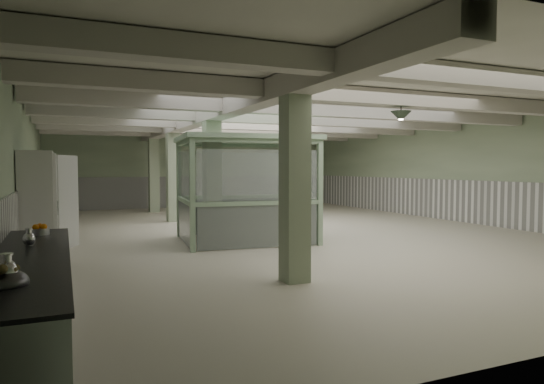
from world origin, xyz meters
name	(u,v)px	position (x,y,z in m)	size (l,w,h in m)	color
floor	(282,231)	(0.00, 0.00, 0.00)	(20.00, 20.00, 0.00)	beige
ceiling	(282,113)	(0.00, 0.00, 3.60)	(14.00, 20.00, 0.02)	white
wall_back	(198,170)	(0.00, 10.00, 1.80)	(14.00, 0.02, 3.60)	#A6B893
wall_left	(25,174)	(-7.00, 0.00, 1.80)	(0.02, 20.00, 3.60)	#A6B893
wall_right	(458,172)	(7.00, 0.00, 1.80)	(0.02, 20.00, 3.60)	#A6B893
wainscot_left	(27,216)	(-6.97, 0.00, 0.75)	(0.05, 19.90, 1.50)	white
wainscot_right	(457,201)	(6.97, 0.00, 0.75)	(0.05, 19.90, 1.50)	white
wainscot_back	(198,192)	(0.00, 9.97, 0.75)	(13.90, 0.05, 1.50)	white
girder	(202,117)	(-2.50, 0.00, 3.38)	(0.45, 19.90, 0.40)	beige
beam_a	(475,77)	(0.00, -7.50, 3.42)	(13.90, 0.35, 0.32)	beige
beam_b	(382,97)	(0.00, -5.00, 3.42)	(13.90, 0.35, 0.32)	beige
beam_c	(323,110)	(0.00, -2.50, 3.42)	(13.90, 0.35, 0.32)	beige
beam_d	(282,119)	(0.00, 0.00, 3.42)	(13.90, 0.35, 0.32)	beige
beam_e	(252,126)	(0.00, 2.50, 3.42)	(13.90, 0.35, 0.32)	beige
beam_f	(230,130)	(0.00, 5.00, 3.42)	(13.90, 0.35, 0.32)	beige
beam_g	(212,134)	(0.00, 7.50, 3.42)	(13.90, 0.35, 0.32)	beige
column_a	(295,177)	(-2.50, -6.00, 1.80)	(0.42, 0.42, 3.60)	#94A484
column_b	(212,173)	(-2.50, -1.00, 1.80)	(0.42, 0.42, 3.60)	#94A484
column_c	(173,172)	(-2.50, 4.00, 1.80)	(0.42, 0.42, 3.60)	#94A484
column_d	(154,171)	(-2.50, 8.00, 1.80)	(0.42, 0.42, 3.60)	#94A484
pendant_front	(401,116)	(0.50, -5.00, 3.05)	(0.44, 0.44, 0.22)	#334131
pendant_mid	(290,133)	(0.50, 0.50, 3.05)	(0.44, 0.44, 0.22)	#334131
pendant_back	(238,141)	(0.50, 5.50, 3.05)	(0.44, 0.44, 0.22)	#334131
prep_counter	(29,293)	(-6.54, -7.00, 0.46)	(0.93, 5.32, 0.91)	silver
pitcher_near	(6,270)	(-6.62, -8.52, 1.05)	(0.20, 0.23, 0.30)	silver
pitcher_far	(29,237)	(-6.58, -6.12, 1.02)	(0.16, 0.19, 0.24)	silver
veg_colander	(3,276)	(-6.65, -8.51, 1.00)	(0.44, 0.44, 0.20)	#3C3C40
orange_bowl	(40,232)	(-6.49, -5.06, 0.95)	(0.29, 0.29, 0.10)	#B2B2B7
walkin_cooler	(40,202)	(-6.62, -1.53, 1.20)	(1.06, 2.62, 2.41)	silver
guard_booth	(245,171)	(-1.69, -1.33, 1.85)	(3.71, 3.24, 2.77)	#91B08D
filing_cabinet	(308,217)	(0.07, -1.56, 0.57)	(0.37, 0.53, 1.14)	#5C5F4F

